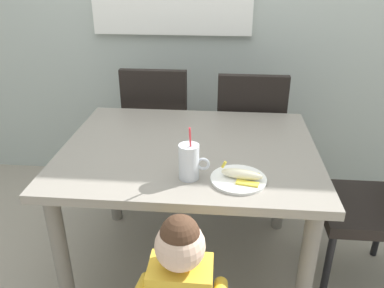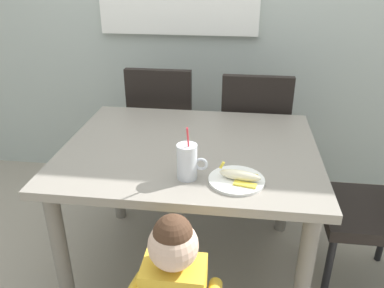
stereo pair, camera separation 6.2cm
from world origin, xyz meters
TOP-DOWN VIEW (x-y plane):
  - ground_plane at (0.00, 0.00)m, footprint 24.00×24.00m
  - dining_table at (0.00, 0.00)m, footprint 1.22×0.98m
  - dining_chair_left at (-0.28, 0.74)m, footprint 0.44×0.44m
  - dining_chair_right at (0.33, 0.67)m, footprint 0.44×0.44m
  - milk_cup at (0.03, -0.30)m, footprint 0.13×0.09m
  - snack_plate at (0.23, -0.30)m, footprint 0.23×0.23m
  - peeled_banana at (0.24, -0.31)m, footprint 0.18×0.12m

SIDE VIEW (x-z plane):
  - ground_plane at x=0.00m, z-range 0.00..0.00m
  - dining_chair_left at x=-0.28m, z-range 0.06..1.02m
  - dining_chair_right at x=0.33m, z-range 0.06..1.02m
  - dining_table at x=0.00m, z-range 0.27..1.03m
  - snack_plate at x=0.23m, z-range 0.76..0.77m
  - peeled_banana at x=0.24m, z-range 0.75..0.82m
  - milk_cup at x=0.03m, z-range 0.70..0.95m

